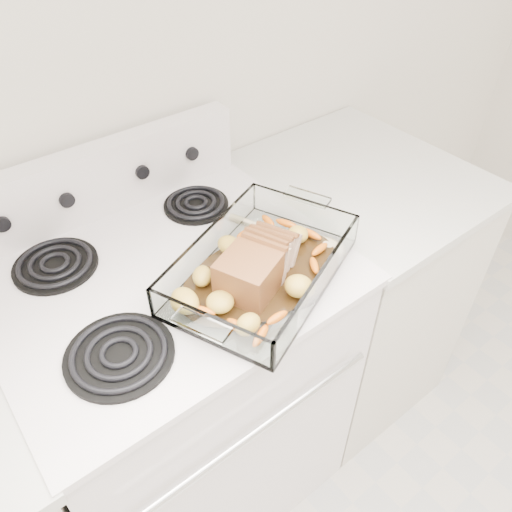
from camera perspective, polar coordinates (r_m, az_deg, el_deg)
electric_range at (r=1.49m, az=-8.30°, el=-14.28°), size 0.78×0.70×1.12m
counter_right at (r=1.78m, az=10.22°, el=-3.49°), size 0.58×0.68×0.93m
baking_dish at (r=1.09m, az=0.65°, el=-1.61°), size 0.42×0.28×0.08m
pork_roast at (r=1.05m, az=-0.60°, el=-1.09°), size 0.21×0.11×0.09m
roast_vegetables at (r=1.10m, az=-0.66°, el=-0.45°), size 0.35×0.19×0.04m
wooden_spoon at (r=1.20m, az=5.33°, el=1.76°), size 0.15×0.29×0.02m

